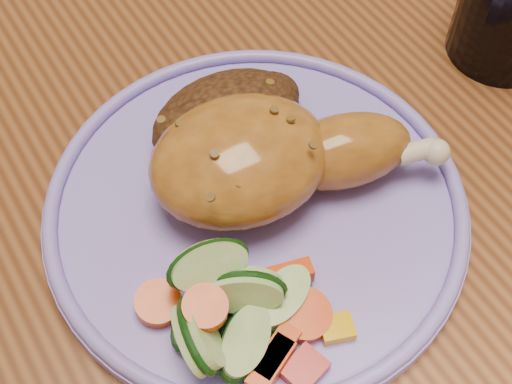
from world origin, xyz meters
TOP-DOWN VIEW (x-y plane):
  - dining_table at (0.00, 0.00)m, footprint 0.90×1.40m
  - plate at (-0.08, -0.09)m, footprint 0.28×0.28m
  - plate_rim at (-0.08, -0.09)m, footprint 0.28×0.28m
  - chicken_leg at (-0.07, -0.08)m, footprint 0.19×0.12m
  - rice_pilaf at (-0.07, -0.03)m, footprint 0.12×0.08m
  - vegetable_pile at (-0.14, -0.16)m, footprint 0.11×0.11m

SIDE VIEW (x-z plane):
  - dining_table at x=0.00m, z-range 0.29..1.04m
  - plate at x=-0.08m, z-range 0.75..0.76m
  - plate_rim at x=-0.08m, z-range 0.76..0.77m
  - vegetable_pile at x=-0.14m, z-range 0.75..0.81m
  - rice_pilaf at x=-0.07m, z-range 0.76..0.80m
  - chicken_leg at x=-0.07m, z-range 0.76..0.82m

